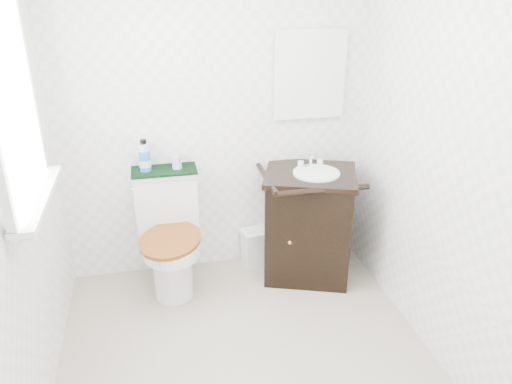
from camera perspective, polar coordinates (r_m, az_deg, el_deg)
name	(u,v)px	position (r m, az deg, el deg)	size (l,w,h in m)	color
floor	(250,368)	(3.08, -0.68, -19.43)	(2.40, 2.40, 0.00)	#B4AA91
wall_back	(215,114)	(3.55, -4.74, 8.87)	(2.40, 2.40, 0.00)	white
wall_front	(337,341)	(1.42, 9.29, -16.43)	(2.40, 2.40, 0.00)	white
wall_left	(6,197)	(2.47, -26.69, -0.52)	(2.40, 2.40, 0.00)	white
wall_right	(453,161)	(2.84, 21.55, 3.37)	(2.40, 2.40, 0.00)	white
window	(10,105)	(2.59, -26.28, 8.86)	(0.02, 0.70, 0.90)	white
mirror	(310,75)	(3.62, 6.16, 13.17)	(0.50, 0.02, 0.60)	silver
toilet	(170,240)	(3.61, -9.81, -5.39)	(0.51, 0.69, 0.84)	white
vanity	(309,222)	(3.69, 6.05, -3.41)	(0.78, 0.73, 0.92)	black
trash_bin	(255,247)	(3.90, -0.08, -6.30)	(0.23, 0.20, 0.30)	white
towel	(164,170)	(3.52, -10.47, 2.46)	(0.45, 0.22, 0.02)	black
mouthwash_bottle	(144,157)	(3.48, -12.63, 3.96)	(0.08, 0.08, 0.22)	blue
cup	(177,162)	(3.51, -9.04, 3.37)	(0.07, 0.07, 0.09)	#85A6DB
soap_bar	(305,166)	(3.61, 5.67, 2.96)	(0.07, 0.05, 0.02)	#1A7D80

